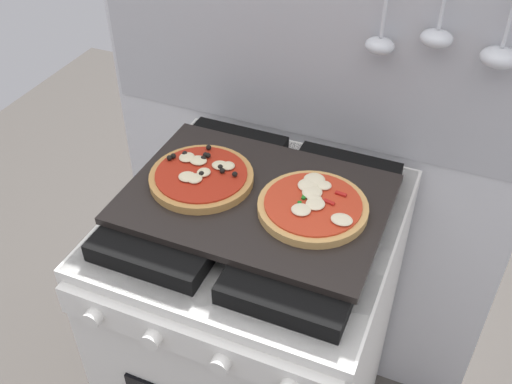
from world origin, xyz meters
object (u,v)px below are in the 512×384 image
at_px(stove, 256,335).
at_px(pizza_left, 202,176).
at_px(baking_tray, 256,199).
at_px(pizza_right, 314,204).

height_order(stove, pizza_left, pizza_left).
height_order(stove, baking_tray, baking_tray).
xyz_separation_m(baking_tray, pizza_right, (0.12, 0.01, 0.02)).
xyz_separation_m(pizza_left, pizza_right, (0.25, 0.00, 0.00)).
height_order(stove, pizza_right, pizza_right).
xyz_separation_m(stove, baking_tray, (0.00, 0.00, 0.46)).
bearing_deg(stove, pizza_left, 177.67).
relative_size(stove, baking_tray, 1.67).
bearing_deg(stove, baking_tray, 90.00).
bearing_deg(baking_tray, pizza_left, 178.41).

